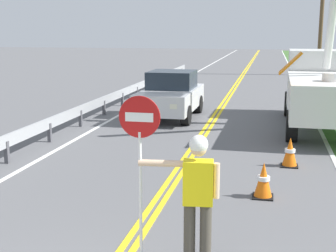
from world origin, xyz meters
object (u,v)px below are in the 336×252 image
at_px(utility_pole_mid, 322,14).
at_px(stop_sign_paddle, 140,142).
at_px(traffic_cone_mid, 290,153).
at_px(flagger_worker, 197,192).
at_px(utility_bucket_truck, 324,84).
at_px(traffic_cone_lead, 263,181).
at_px(oncoming_sedan_nearest, 171,95).

bearing_deg(utility_pole_mid, stop_sign_paddle, -99.57).
bearing_deg(traffic_cone_mid, utility_pole_mid, 83.40).
bearing_deg(flagger_worker, stop_sign_paddle, -173.62).
relative_size(utility_bucket_truck, traffic_cone_lead, 9.77).
distance_m(flagger_worker, traffic_cone_mid, 5.43).
xyz_separation_m(flagger_worker, traffic_cone_mid, (1.42, 5.19, -0.71)).
bearing_deg(utility_pole_mid, oncoming_sedan_nearest, -110.18).
xyz_separation_m(utility_bucket_truck, utility_pole_mid, (1.63, 19.33, 2.85)).
bearing_deg(stop_sign_paddle, traffic_cone_mid, 67.51).
bearing_deg(traffic_cone_lead, utility_bucket_truck, 76.56).
height_order(utility_bucket_truck, utility_pole_mid, utility_pole_mid).
distance_m(flagger_worker, oncoming_sedan_nearest, 11.20).
distance_m(oncoming_sedan_nearest, traffic_cone_lead, 8.73).
height_order(flagger_worker, utility_pole_mid, utility_pole_mid).
relative_size(flagger_worker, oncoming_sedan_nearest, 0.44).
bearing_deg(traffic_cone_mid, stop_sign_paddle, -112.49).
relative_size(flagger_worker, stop_sign_paddle, 0.78).
relative_size(oncoming_sedan_nearest, traffic_cone_mid, 5.90).
bearing_deg(traffic_cone_mid, flagger_worker, -105.30).
bearing_deg(stop_sign_paddle, utility_bucket_truck, 72.00).
bearing_deg(traffic_cone_mid, traffic_cone_lead, -104.07).
relative_size(flagger_worker, traffic_cone_lead, 2.61).
distance_m(stop_sign_paddle, oncoming_sedan_nearest, 11.17).
relative_size(flagger_worker, utility_bucket_truck, 0.27).
distance_m(utility_pole_mid, traffic_cone_mid, 24.96).
bearing_deg(utility_bucket_truck, traffic_cone_lead, -103.44).
height_order(utility_bucket_truck, oncoming_sedan_nearest, utility_bucket_truck).
height_order(utility_pole_mid, traffic_cone_mid, utility_pole_mid).
bearing_deg(traffic_cone_lead, traffic_cone_mid, 75.93).
height_order(stop_sign_paddle, utility_pole_mid, utility_pole_mid).
height_order(utility_pole_mid, traffic_cone_lead, utility_pole_mid).
distance_m(utility_pole_mid, traffic_cone_lead, 27.28).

